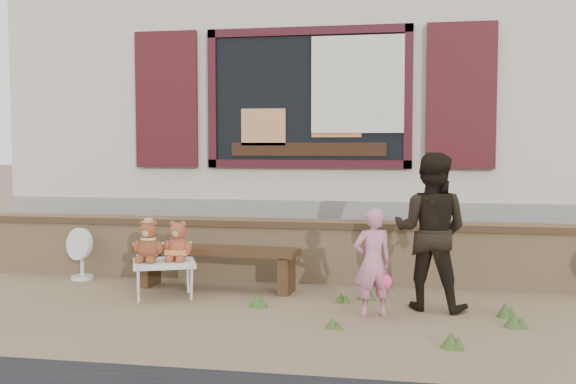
% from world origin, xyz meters
% --- Properties ---
extents(ground, '(80.00, 80.00, 0.00)m').
position_xyz_m(ground, '(0.00, 0.00, 0.00)').
color(ground, brown).
rests_on(ground, ground).
extents(shopfront, '(8.04, 5.13, 4.00)m').
position_xyz_m(shopfront, '(0.00, 4.49, 2.00)').
color(shopfront, '#B2AB90').
rests_on(shopfront, ground).
extents(brick_wall, '(7.10, 0.36, 0.67)m').
position_xyz_m(brick_wall, '(0.00, 1.00, 0.34)').
color(brick_wall, tan).
rests_on(brick_wall, ground).
extents(bench, '(1.73, 0.49, 0.44)m').
position_xyz_m(bench, '(-0.72, 0.42, 0.32)').
color(bench, '#362313').
rests_on(bench, ground).
extents(folding_chair, '(0.74, 0.70, 0.36)m').
position_xyz_m(folding_chair, '(-1.11, -0.02, 0.32)').
color(folding_chair, silver).
rests_on(folding_chair, ground).
extents(teddy_bear_left, '(0.38, 0.36, 0.41)m').
position_xyz_m(teddy_bear_left, '(-1.24, -0.08, 0.56)').
color(teddy_bear_left, brown).
rests_on(teddy_bear_left, folding_chair).
extents(teddy_bear_right, '(0.36, 0.34, 0.39)m').
position_xyz_m(teddy_bear_right, '(-0.98, 0.03, 0.56)').
color(teddy_bear_right, brown).
rests_on(teddy_bear_right, folding_chair).
extents(child, '(0.40, 0.34, 0.94)m').
position_xyz_m(child, '(0.92, -0.38, 0.47)').
color(child, pink).
rests_on(child, ground).
extents(adult, '(0.80, 0.69, 1.42)m').
position_xyz_m(adult, '(1.42, -0.03, 0.71)').
color(adult, black).
rests_on(adult, ground).
extents(fan_left, '(0.37, 0.24, 0.58)m').
position_xyz_m(fan_left, '(-2.32, 0.65, 0.29)').
color(fan_left, silver).
rests_on(fan_left, ground).
extents(grass_tufts, '(5.21, 1.61, 0.14)m').
position_xyz_m(grass_tufts, '(0.77, -0.36, 0.06)').
color(grass_tufts, '#395421').
rests_on(grass_tufts, ground).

